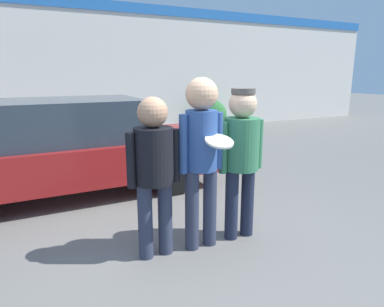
{
  "coord_description": "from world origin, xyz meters",
  "views": [
    {
      "loc": [
        -1.42,
        -3.04,
        1.87
      ],
      "look_at": [
        0.23,
        0.24,
        1.01
      ],
      "focal_mm": 32.0,
      "sensor_mm": 36.0,
      "label": 1
    }
  ],
  "objects_px": {
    "person_middle_with_frisbee": "(202,148)",
    "shrub": "(212,115)",
    "parked_car_near": "(68,147)",
    "person_left": "(154,164)",
    "person_right": "(241,150)"
  },
  "relations": [
    {
      "from": "person_middle_with_frisbee",
      "to": "shrub",
      "type": "height_order",
      "value": "person_middle_with_frisbee"
    },
    {
      "from": "person_middle_with_frisbee",
      "to": "shrub",
      "type": "distance_m",
      "value": 8.21
    },
    {
      "from": "shrub",
      "to": "person_left",
      "type": "bearing_deg",
      "value": -124.0
    },
    {
      "from": "person_left",
      "to": "person_right",
      "type": "distance_m",
      "value": 1.02
    },
    {
      "from": "parked_car_near",
      "to": "shrub",
      "type": "xyz_separation_m",
      "value": [
        5.23,
        4.54,
        -0.24
      ]
    },
    {
      "from": "person_right",
      "to": "parked_car_near",
      "type": "xyz_separation_m",
      "value": [
        -1.54,
        2.49,
        -0.3
      ]
    },
    {
      "from": "person_middle_with_frisbee",
      "to": "person_right",
      "type": "relative_size",
      "value": 1.07
    },
    {
      "from": "person_middle_with_frisbee",
      "to": "parked_car_near",
      "type": "relative_size",
      "value": 0.4
    },
    {
      "from": "person_left",
      "to": "person_right",
      "type": "bearing_deg",
      "value": -2.06
    },
    {
      "from": "person_right",
      "to": "parked_car_near",
      "type": "height_order",
      "value": "person_right"
    },
    {
      "from": "person_left",
      "to": "shrub",
      "type": "relative_size",
      "value": 1.64
    },
    {
      "from": "person_left",
      "to": "parked_car_near",
      "type": "height_order",
      "value": "person_left"
    },
    {
      "from": "person_middle_with_frisbee",
      "to": "parked_car_near",
      "type": "height_order",
      "value": "person_middle_with_frisbee"
    },
    {
      "from": "person_left",
      "to": "person_middle_with_frisbee",
      "type": "height_order",
      "value": "person_middle_with_frisbee"
    },
    {
      "from": "person_left",
      "to": "person_right",
      "type": "relative_size",
      "value": 0.97
    }
  ]
}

